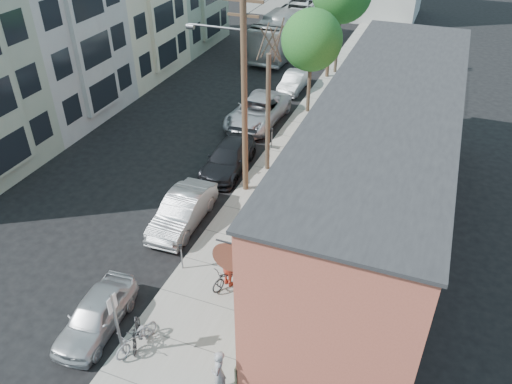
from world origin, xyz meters
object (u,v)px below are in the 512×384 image
(cyclist, at_px, (229,265))
(car_1, at_px, (183,211))
(parking_meter_near, at_px, (181,253))
(patio_chair_b, at_px, (256,318))
(patron_grey, at_px, (219,373))
(bus, at_px, (288,29))
(parked_bike_a, at_px, (136,333))
(car_0, at_px, (96,314))
(parked_bike_b, at_px, (136,337))
(car_2, at_px, (228,158))
(car_4, at_px, (294,82))
(car_3, at_px, (257,111))
(parking_meter_far, at_px, (272,135))
(tree_bare, at_px, (268,115))
(utility_pole_near, at_px, (243,91))
(patron_green, at_px, (245,284))
(sign_post, at_px, (116,319))
(tree_leafy_mid, at_px, (312,40))
(patio_chair_a, at_px, (273,282))

(cyclist, xyz_separation_m, car_1, (-3.60, 2.95, -0.37))
(parking_meter_near, distance_m, patio_chair_b, 4.33)
(car_1, bearing_deg, patron_grey, -56.80)
(patron_grey, bearing_deg, car_1, -159.20)
(patio_chair_b, height_order, bus, bus)
(parked_bike_a, xyz_separation_m, car_0, (-1.75, 0.17, 0.06))
(patio_chair_b, relative_size, parked_bike_b, 0.48)
(parked_bike_b, bearing_deg, parking_meter_near, 111.05)
(car_2, xyz_separation_m, car_4, (0.00, 11.83, -0.05))
(car_3, bearing_deg, parking_meter_far, -53.25)
(parking_meter_far, bearing_deg, bus, 105.15)
(tree_bare, xyz_separation_m, car_3, (-2.57, 5.25, -2.49))
(patio_chair_b, height_order, car_4, car_4)
(patron_grey, bearing_deg, parked_bike_a, -115.76)
(parking_meter_near, distance_m, utility_pole_near, 7.80)
(parking_meter_near, bearing_deg, parking_meter_far, 90.00)
(patio_chair_b, distance_m, patron_green, 1.38)
(car_2, height_order, car_3, car_3)
(sign_post, relative_size, car_2, 0.58)
(patron_green, relative_size, parked_bike_a, 1.21)
(parking_meter_near, distance_m, car_1, 3.19)
(patio_chair_b, bearing_deg, car_3, 95.11)
(tree_bare, bearing_deg, sign_post, -91.96)
(tree_leafy_mid, bearing_deg, patron_green, -81.64)
(car_0, bearing_deg, patron_green, 28.13)
(parked_bike_a, bearing_deg, parking_meter_near, 69.67)
(utility_pole_near, relative_size, patio_chair_b, 11.36)
(patron_grey, relative_size, parked_bike_a, 1.16)
(utility_pole_near, height_order, patron_green, utility_pole_near)
(car_1, bearing_deg, car_0, -91.84)
(car_2, bearing_deg, parked_bike_b, -83.95)
(utility_pole_near, height_order, patio_chair_a, utility_pole_near)
(tree_bare, relative_size, car_1, 1.38)
(utility_pole_near, height_order, patio_chair_b, utility_pole_near)
(tree_bare, xyz_separation_m, patio_chair_b, (3.38, -10.45, -2.72))
(patio_chair_b, height_order, car_2, car_2)
(patron_green, xyz_separation_m, car_0, (-4.55, -2.94, -0.42))
(sign_post, bearing_deg, cyclist, 64.78)
(parking_meter_far, bearing_deg, parked_bike_a, -88.84)
(patio_chair_a, height_order, patron_grey, patron_grey)
(sign_post, bearing_deg, parked_bike_b, 51.97)
(sign_post, distance_m, car_1, 7.55)
(parking_meter_far, xyz_separation_m, patron_green, (3.10, -11.73, 0.11))
(patron_green, xyz_separation_m, car_2, (-4.55, 8.85, -0.38))
(patio_chair_b, bearing_deg, cyclist, 121.29)
(patron_green, bearing_deg, sign_post, -14.94)
(parked_bike_a, relative_size, car_2, 0.32)
(parked_bike_b, relative_size, car_3, 0.31)
(sign_post, relative_size, cyclist, 1.43)
(car_0, xyz_separation_m, bus, (-3.34, 32.37, 1.03))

